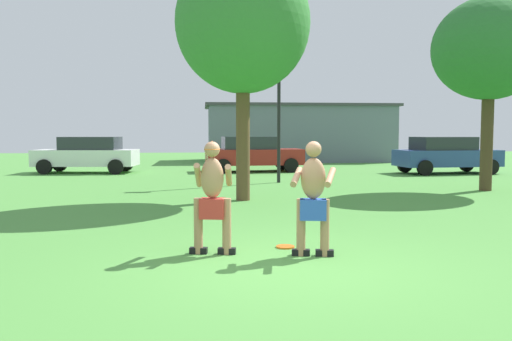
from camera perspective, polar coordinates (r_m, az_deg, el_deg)
The scene contains 11 objects.
ground_plane at distance 7.15m, azimuth 3.74°, elevation -10.29°, with size 80.00×80.00×0.00m, color #4C8E3D.
player_with_cap at distance 7.75m, azimuth -4.71°, elevation -2.38°, with size 0.69×0.61×1.66m.
player_in_blue at distance 7.64m, azimuth 6.15°, elevation -2.73°, with size 0.75×0.65×1.65m.
frisbee at distance 8.30m, azimuth 3.16°, elevation -8.17°, with size 0.29×0.29×0.03m, color orange.
car_red_near_post at distance 24.01m, azimuth -0.34°, elevation 1.85°, with size 4.42×2.29×1.58m.
car_blue_mid_lot at distance 24.32m, azimuth 19.72°, elevation 1.64°, with size 4.44×2.33×1.58m.
car_white_far_end at distance 24.39m, azimuth -17.64°, elevation 1.69°, with size 4.44×2.34×1.58m.
lamp_post at distance 18.80m, azimuth 2.48°, elevation 9.29°, with size 0.60×0.24×5.65m.
outbuilding_behind_lot at distance 33.25m, azimuth 4.46°, elevation 4.05°, with size 11.45×5.70×3.46m.
tree_left_field at distance 14.11m, azimuth -1.43°, elevation 15.46°, with size 3.46×3.46×6.38m.
tree_right_field at distance 17.76m, azimuth 23.80°, elevation 11.81°, with size 3.40×3.40×5.83m.
Camera 1 is at (-1.14, -6.83, 1.78)m, focal length 37.25 mm.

